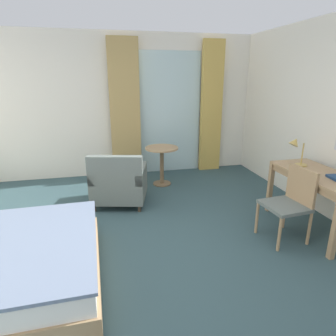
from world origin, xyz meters
name	(u,v)px	position (x,y,z in m)	size (l,w,h in m)	color
ground	(146,258)	(0.00, 0.00, -0.05)	(5.88, 6.49, 0.10)	#334C51
wall_back	(120,106)	(0.00, 2.99, 1.34)	(5.48, 0.12, 2.68)	white
balcony_glass_door	(168,114)	(0.94, 2.91, 1.18)	(1.29, 0.02, 2.36)	silver
curtain_panel_left	(125,110)	(0.08, 2.81, 1.28)	(0.56, 0.10, 2.57)	tan
curtain_panel_right	(211,108)	(1.81, 2.81, 1.28)	(0.43, 0.10, 2.57)	tan
writing_desk	(320,181)	(2.20, 0.08, 0.66)	(0.60, 1.29, 0.75)	tan
desk_chair	(291,200)	(1.74, -0.04, 0.50)	(0.50, 0.50, 0.88)	slate
desk_lamp	(296,147)	(2.07, 0.42, 1.02)	(0.30, 0.16, 0.41)	tan
armchair_by_window	(119,183)	(-0.17, 1.42, 0.34)	(0.93, 0.92, 0.84)	slate
round_cafe_table	(162,158)	(0.64, 2.13, 0.50)	(0.58, 0.58, 0.69)	tan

